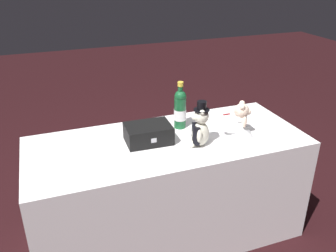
# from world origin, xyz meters

# --- Properties ---
(ground_plane) EXTENTS (12.00, 12.00, 0.00)m
(ground_plane) POSITION_xyz_m (0.00, 0.00, 0.00)
(ground_plane) COLOR black
(reception_table) EXTENTS (1.78, 0.74, 0.76)m
(reception_table) POSITION_xyz_m (0.00, 0.00, 0.38)
(reception_table) COLOR white
(reception_table) RESTS_ON ground_plane
(teddy_bear_groom) EXTENTS (0.14, 0.14, 0.29)m
(teddy_bear_groom) POSITION_xyz_m (0.16, -0.13, 0.87)
(teddy_bear_groom) COLOR silver
(teddy_bear_groom) RESTS_ON reception_table
(teddy_bear_bride) EXTENTS (0.23, 0.21, 0.23)m
(teddy_bear_bride) POSITION_xyz_m (0.45, -0.09, 0.85)
(teddy_bear_bride) COLOR white
(teddy_bear_bride) RESTS_ON reception_table
(champagne_bottle) EXTENTS (0.08, 0.08, 0.33)m
(champagne_bottle) POSITION_xyz_m (0.14, 0.15, 0.89)
(champagne_bottle) COLOR #16512A
(champagne_bottle) RESTS_ON reception_table
(signing_pen) EXTENTS (0.13, 0.01, 0.01)m
(signing_pen) POSITION_xyz_m (0.58, 0.23, 0.76)
(signing_pen) COLOR maroon
(signing_pen) RESTS_ON reception_table
(gift_case_black) EXTENTS (0.29, 0.21, 0.11)m
(gift_case_black) POSITION_xyz_m (-0.12, 0.02, 0.81)
(gift_case_black) COLOR black
(gift_case_black) RESTS_ON reception_table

